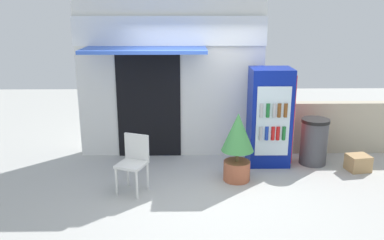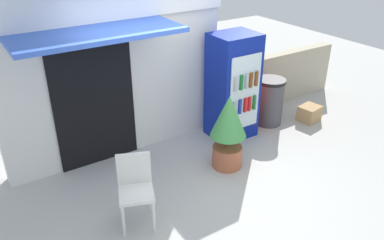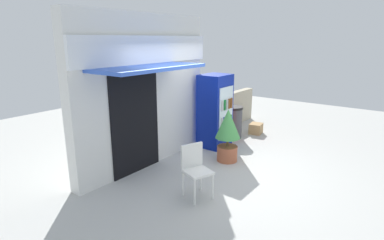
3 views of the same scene
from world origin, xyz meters
name	(u,v)px [view 3 (image 3 of 3)]	position (x,y,z in m)	size (l,w,h in m)	color
ground	(225,174)	(0.00, 0.00, 0.00)	(16.00, 16.00, 0.00)	#B2B2AD
storefront_building	(145,90)	(-0.53, 1.59, 1.58)	(3.48, 1.17, 3.06)	silver
drink_cooler	(215,111)	(1.28, 1.06, 0.88)	(0.75, 0.66, 1.76)	navy
plastic_chair	(195,167)	(-1.03, -0.04, 0.52)	(0.53, 0.53, 0.89)	silver
potted_plant_near_shop	(228,132)	(0.62, 0.31, 0.66)	(0.53, 0.53, 1.15)	#AD5B3D
trash_bin	(233,122)	(2.11, 1.02, 0.43)	(0.50, 0.50, 0.85)	#47474C
stone_boundary_wall	(231,109)	(3.07, 1.65, 0.50)	(2.40, 0.22, 1.01)	#B7AD93
cardboard_box	(256,129)	(2.81, 0.68, 0.14)	(0.37, 0.32, 0.28)	tan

